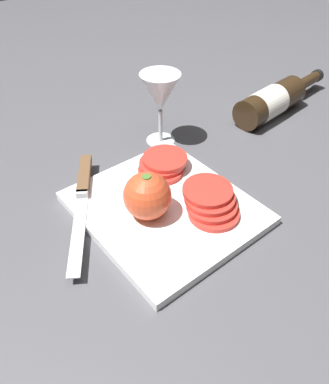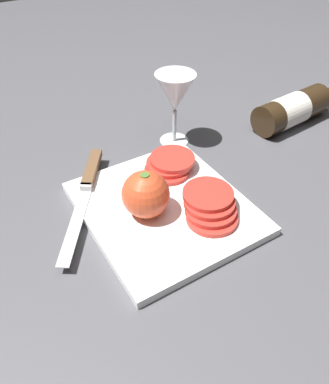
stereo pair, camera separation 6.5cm
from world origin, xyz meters
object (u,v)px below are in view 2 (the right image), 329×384
at_px(whole_tomato, 146,194).
at_px(knife, 89,178).
at_px(tomato_slice_stack_far, 210,206).
at_px(wine_glass, 175,95).
at_px(wine_bottle, 295,108).
at_px(tomato_slice_stack_near, 169,164).

height_order(whole_tomato, knife, whole_tomato).
bearing_deg(tomato_slice_stack_far, wine_glass, 161.16).
bearing_deg(wine_bottle, tomato_slice_stack_near, -86.22).
bearing_deg(tomato_slice_stack_near, wine_bottle, 93.78).
height_order(tomato_slice_stack_near, tomato_slice_stack_far, tomato_slice_stack_far).
bearing_deg(wine_bottle, tomato_slice_stack_far, -66.04).
bearing_deg(tomato_slice_stack_near, knife, -107.90).
relative_size(wine_bottle, wine_glass, 2.11).
height_order(wine_bottle, tomato_slice_stack_near, wine_bottle).
xyz_separation_m(wine_bottle, tomato_slice_stack_far, (0.17, -0.38, -0.00)).
bearing_deg(wine_glass, wine_bottle, 74.93).
bearing_deg(tomato_slice_stack_far, whole_tomato, -122.72).
xyz_separation_m(wine_bottle, whole_tomato, (0.11, -0.47, 0.02)).
height_order(knife, tomato_slice_stack_near, tomato_slice_stack_near).
distance_m(whole_tomato, tomato_slice_stack_far, 0.11).
xyz_separation_m(whole_tomato, tomato_slice_stack_far, (0.06, 0.09, -0.02)).
distance_m(wine_glass, whole_tomato, 0.26).
bearing_deg(tomato_slice_stack_near, tomato_slice_stack_far, -2.26).
distance_m(wine_glass, tomato_slice_stack_near, 0.15).
bearing_deg(tomato_slice_stack_far, knife, -142.91).
height_order(wine_glass, knife, wine_glass).
xyz_separation_m(whole_tomato, knife, (-0.13, -0.05, -0.04)).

